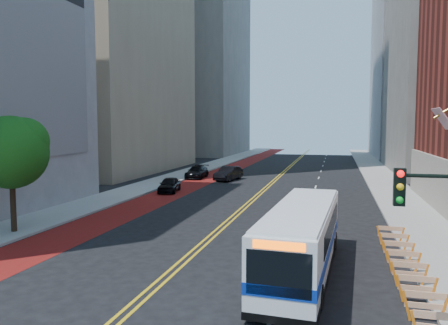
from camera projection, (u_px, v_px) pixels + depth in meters
ground at (152, 289)px, 16.77m from camera, size 160.00×160.00×0.00m
sidewalk_left at (162, 181)px, 48.69m from camera, size 4.00×140.00×0.15m
sidewalk_right at (391, 189)px, 42.73m from camera, size 4.00×140.00×0.15m
bus_lane_paint at (195, 183)px, 47.73m from camera, size 3.60×140.00×0.01m
center_line_inner at (267, 185)px, 45.76m from camera, size 0.14×140.00×0.01m
center_line_outer at (271, 185)px, 45.67m from camera, size 0.14×140.00×0.01m
lane_dashes at (319, 178)px, 52.24m from camera, size 0.14×98.20×0.01m
midrise_right_far at (432, 14)px, 83.72m from camera, size 20.00×28.00×55.00m
midrise_left_far at (194, 5)px, 95.22m from camera, size 20.00×26.00×65.00m
construction_barriers at (406, 265)px, 17.63m from camera, size 1.42×10.91×1.00m
street_tree at (12, 149)px, 24.98m from camera, size 4.20×4.20×6.70m
traffic_signal at (446, 230)px, 10.73m from camera, size 2.21×0.34×5.07m
transit_bus at (302, 238)px, 18.44m from camera, size 2.95×10.80×2.94m
car_a at (169, 185)px, 41.14m from camera, size 2.32×4.33×1.40m
car_b at (229, 173)px, 49.90m from camera, size 2.55×5.05×1.59m
car_c at (197, 172)px, 52.07m from camera, size 2.29×5.07×1.44m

